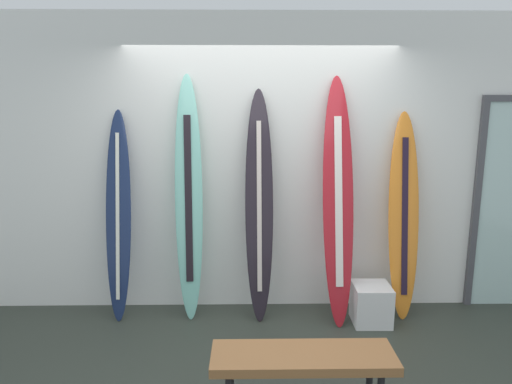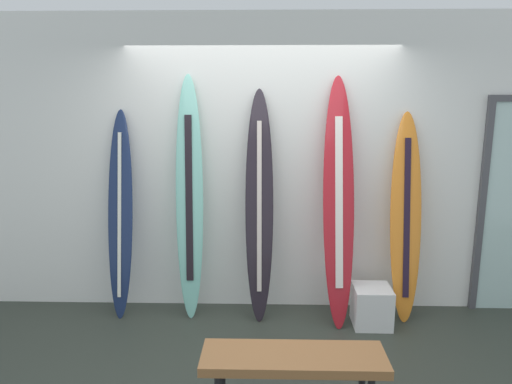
{
  "view_description": "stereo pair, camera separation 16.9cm",
  "coord_description": "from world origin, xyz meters",
  "views": [
    {
      "loc": [
        -0.12,
        -3.1,
        2.02
      ],
      "look_at": [
        -0.05,
        0.95,
        1.2
      ],
      "focal_mm": 32.24,
      "sensor_mm": 36.0,
      "label": 1
    },
    {
      "loc": [
        0.05,
        -3.1,
        2.02
      ],
      "look_at": [
        -0.05,
        0.95,
        1.2
      ],
      "focal_mm": 32.24,
      "sensor_mm": 36.0,
      "label": 2
    }
  ],
  "objects": [
    {
      "name": "wall_back",
      "position": [
        0.0,
        1.3,
        1.4
      ],
      "size": [
        7.2,
        0.2,
        2.8
      ],
      "primitive_type": "cube",
      "color": "white",
      "rests_on": "ground"
    },
    {
      "name": "surfboard_charcoal",
      "position": [
        -0.02,
        0.98,
        1.05
      ],
      "size": [
        0.27,
        0.38,
        2.12
      ],
      "color": "black",
      "rests_on": "ground"
    },
    {
      "name": "bench",
      "position": [
        0.22,
        -0.51,
        0.42
      ],
      "size": [
        1.15,
        0.35,
        0.48
      ],
      "color": "#956238",
      "rests_on": "ground"
    },
    {
      "name": "surfboard_seafoam",
      "position": [
        -0.66,
        1.01,
        1.13
      ],
      "size": [
        0.27,
        0.34,
        2.25
      ],
      "color": "#7ECBBB",
      "rests_on": "ground"
    },
    {
      "name": "display_block_left",
      "position": [
        1.01,
        0.8,
        0.18
      ],
      "size": [
        0.34,
        0.34,
        0.36
      ],
      "color": "silver",
      "rests_on": "ground"
    },
    {
      "name": "surfboard_sunset",
      "position": [
        1.32,
        1.0,
        0.96
      ],
      "size": [
        0.29,
        0.38,
        1.92
      ],
      "color": "orange",
      "rests_on": "ground"
    },
    {
      "name": "ground",
      "position": [
        0.0,
        0.0,
        -0.02
      ],
      "size": [
        8.0,
        8.0,
        0.04
      ],
      "primitive_type": "cube",
      "color": "#2F352D"
    },
    {
      "name": "surfboard_navy",
      "position": [
        -1.31,
        1.0,
        0.97
      ],
      "size": [
        0.25,
        0.38,
        1.94
      ],
      "color": "#1A294E",
      "rests_on": "ground"
    },
    {
      "name": "surfboard_crimson",
      "position": [
        0.69,
        0.92,
        1.1
      ],
      "size": [
        0.3,
        0.52,
        2.24
      ],
      "color": "#B01C26",
      "rests_on": "ground"
    }
  ]
}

